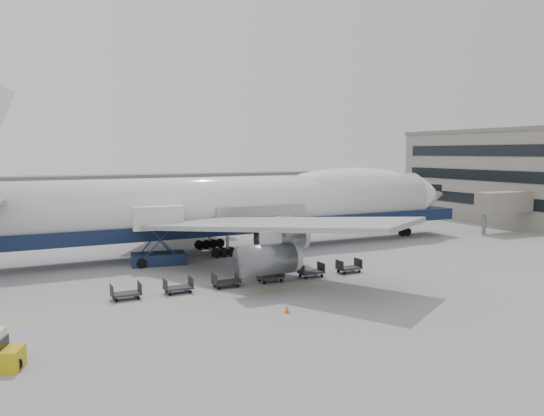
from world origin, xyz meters
TOP-DOWN VIEW (x-y plane):
  - ground at (0.00, 0.00)m, footprint 260.00×260.00m
  - apron_line at (0.00, -6.00)m, footprint 60.00×0.15m
  - hangar at (-10.00, 70.00)m, footprint 110.00×8.00m
  - airliner at (0.64, 12.00)m, footprint 67.00×55.30m
  - catering_truck at (-11.01, 8.52)m, footprint 5.85×4.44m
  - traffic_cone at (-6.88, -12.47)m, footprint 0.40×0.40m
  - dolly_0 at (-16.72, -3.56)m, footprint 2.30×1.35m
  - dolly_1 at (-12.42, -3.56)m, footprint 2.30×1.35m
  - dolly_2 at (-8.13, -3.56)m, footprint 2.30×1.35m
  - dolly_3 at (-3.84, -3.56)m, footprint 2.30×1.35m
  - dolly_4 at (0.45, -3.56)m, footprint 2.30×1.35m
  - dolly_5 at (4.75, -3.56)m, footprint 2.30×1.35m

SIDE VIEW (x-z plane):
  - ground at x=0.00m, z-range 0.00..0.00m
  - apron_line at x=0.00m, z-range 0.00..0.01m
  - traffic_cone at x=-6.88m, z-range -0.02..0.57m
  - dolly_0 at x=-16.72m, z-range -0.12..1.18m
  - dolly_1 at x=-12.42m, z-range -0.12..1.18m
  - dolly_2 at x=-8.13m, z-range -0.12..1.18m
  - dolly_3 at x=-3.84m, z-range -0.12..1.18m
  - dolly_4 at x=0.45m, z-range -0.12..1.18m
  - dolly_5 at x=4.75m, z-range -0.12..1.18m
  - catering_truck at x=-11.01m, z-range 0.35..6.57m
  - hangar at x=-10.00m, z-range 0.00..7.00m
  - airliner at x=0.64m, z-range -4.37..15.61m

